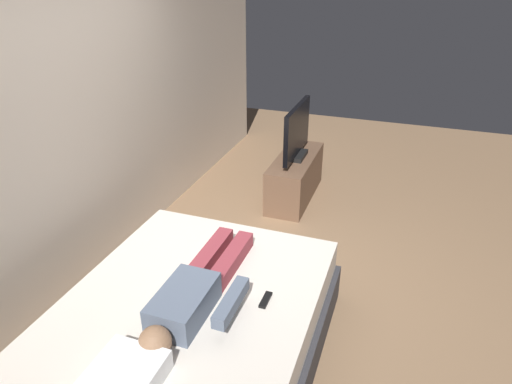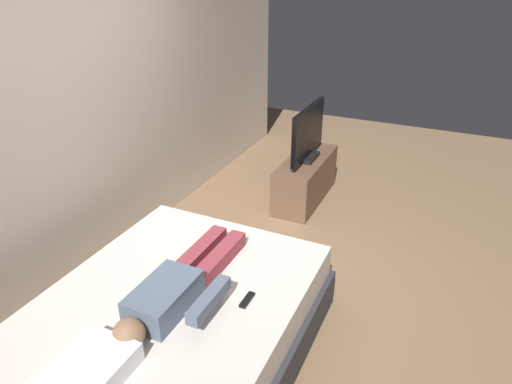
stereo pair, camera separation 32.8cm
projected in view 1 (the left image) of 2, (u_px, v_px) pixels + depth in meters
The scene contains 7 objects.
ground_plane at pixel (264, 298), 3.68m from camera, with size 10.00×10.00×0.00m, color #8C6B4C.
back_wall at pixel (108, 99), 3.84m from camera, with size 6.40×0.10×2.80m, color beige.
bed at pixel (189, 335), 2.95m from camera, with size 2.06×1.62×0.54m.
person at pixel (196, 291), 2.80m from camera, with size 1.26×0.46×0.18m.
remote at pixel (266, 300), 2.84m from camera, with size 0.15×0.04×0.02m, color black.
tv_stand at pixel (295, 177), 5.15m from camera, with size 1.10×0.40×0.50m, color brown.
tv at pixel (297, 133), 4.91m from camera, with size 0.88×0.20×0.59m.
Camera 1 is at (-2.74, -0.90, 2.44)m, focal length 31.77 mm.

